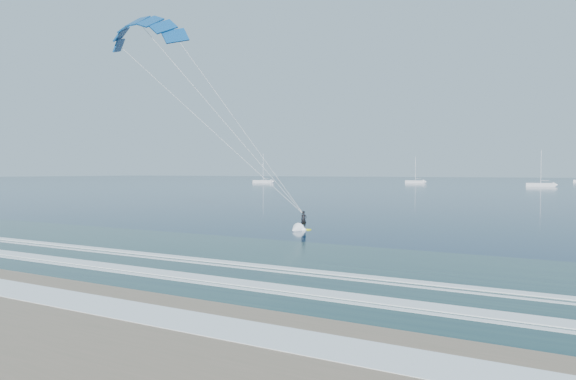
# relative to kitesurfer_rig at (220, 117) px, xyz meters

# --- Properties ---
(ground) EXTENTS (900.00, 900.00, 0.00)m
(ground) POSITION_rel_kitesurfer_rig_xyz_m (7.80, -22.25, -9.77)
(ground) COLOR #071F3D
(ground) RESTS_ON ground
(kitesurfer_rig) EXTENTS (18.10, 9.91, 19.49)m
(kitesurfer_rig) POSITION_rel_kitesurfer_rig_xyz_m (0.00, 0.00, 0.00)
(kitesurfer_rig) COLOR #E7F51C
(kitesurfer_rig) RESTS_ON ground
(sailboat_0) EXTENTS (9.75, 2.40, 13.12)m
(sailboat_0) POSITION_rel_kitesurfer_rig_xyz_m (-93.69, 158.73, -9.08)
(sailboat_0) COLOR silver
(sailboat_0) RESTS_ON ground
(sailboat_1) EXTENTS (8.32, 2.40, 11.47)m
(sailboat_1) POSITION_rel_kitesurfer_rig_xyz_m (-32.36, 184.54, -9.09)
(sailboat_1) COLOR silver
(sailboat_1) RESTS_ON ground
(sailboat_2) EXTENTS (8.87, 2.40, 12.29)m
(sailboat_2) POSITION_rel_kitesurfer_rig_xyz_m (17.68, 156.21, -9.09)
(sailboat_2) COLOR silver
(sailboat_2) RESTS_ON ground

